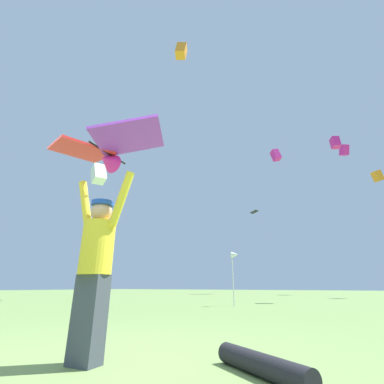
% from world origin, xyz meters
% --- Properties ---
extents(ground_plane, '(120.00, 120.00, 0.00)m').
position_xyz_m(ground_plane, '(0.00, 0.00, 0.00)').
color(ground_plane, '#708E4C').
extents(kite_flyer_person, '(0.81, 0.37, 1.92)m').
position_xyz_m(kite_flyer_person, '(-0.09, -0.01, 0.94)').
color(kite_flyer_person, '#424751').
rests_on(kite_flyer_person, ground).
extents(held_stunt_kite, '(1.67, 0.95, 0.39)m').
position_xyz_m(held_stunt_kite, '(-0.09, -0.08, 2.26)').
color(held_stunt_kite, black).
extents(distant_kite_black_far_center, '(1.15, 1.18, 0.42)m').
position_xyz_m(distant_kite_black_far_center, '(-6.99, 27.44, 8.94)').
color(distant_kite_black_far_center, black).
extents(distant_kite_magenta_mid_left, '(1.23, 1.26, 1.34)m').
position_xyz_m(distant_kite_magenta_mid_left, '(3.23, 30.27, 15.44)').
color(distant_kite_magenta_mid_left, '#DB2393').
extents(distant_kite_magenta_high_left, '(0.60, 0.65, 0.73)m').
position_xyz_m(distant_kite_magenta_high_left, '(2.39, 14.36, 8.77)').
color(distant_kite_magenta_high_left, '#DB2393').
extents(distant_kite_orange_low_right, '(1.00, 1.23, 1.38)m').
position_xyz_m(distant_kite_orange_low_right, '(-6.62, 11.17, 17.97)').
color(distant_kite_orange_low_right, orange).
extents(distant_kite_white_high_right, '(1.36, 1.09, 1.46)m').
position_xyz_m(distant_kite_white_high_right, '(-11.57, 8.88, 7.83)').
color(distant_kite_white_high_right, white).
extents(distant_kite_magenta_overhead_distant, '(1.47, 1.20, 1.58)m').
position_xyz_m(distant_kite_magenta_overhead_distant, '(-4.08, 28.77, 16.08)').
color(distant_kite_magenta_overhead_distant, '#DB2393').
extents(distant_kite_orange_low_left, '(0.85, 0.89, 0.99)m').
position_xyz_m(distant_kite_orange_low_left, '(4.76, 21.55, 8.71)').
color(distant_kite_orange_low_left, orange).
extents(spare_kite_bag, '(0.97, 0.68, 0.18)m').
position_xyz_m(spare_kite_bag, '(1.44, 0.53, 0.09)').
color(spare_kite_bag, black).
rests_on(spare_kite_bag, ground).
extents(marker_flag, '(0.30, 0.24, 2.03)m').
position_xyz_m(marker_flag, '(-1.90, 8.29, 1.76)').
color(marker_flag, silver).
rests_on(marker_flag, ground).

